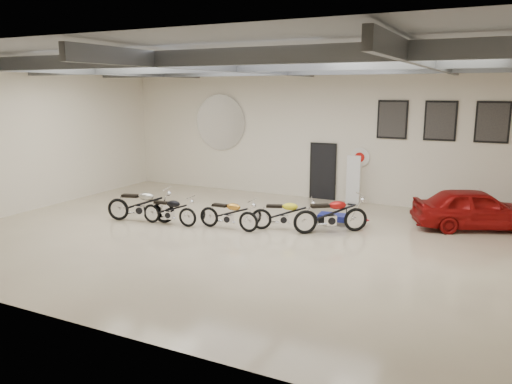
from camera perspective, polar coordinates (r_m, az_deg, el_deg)
The scene contains 19 objects.
floor at distance 14.30m, azimuth -2.15°, elevation -5.19°, with size 16.00×12.00×0.01m, color beige.
ceiling at distance 13.72m, azimuth -2.31°, elevation 15.23°, with size 16.00×12.00×0.01m, color slate.
back_wall at distance 19.24m, azimuth 6.41°, elevation 6.68°, with size 16.00×0.02×5.00m, color silver.
left_wall at distance 18.95m, azimuth -24.10°, elevation 5.67°, with size 0.02×12.00×5.00m, color silver.
ceiling_beams at distance 13.70m, azimuth -2.30°, elevation 14.18°, with size 15.80×11.80×0.32m, color #56595E, non-canonical shape.
door at distance 19.21m, azimuth 7.66°, elevation 2.28°, with size 0.92×0.08×2.10m, color black.
logo_plaque at distance 20.88m, azimuth -4.08°, elevation 7.94°, with size 2.30×0.06×1.16m, color silver, non-canonical shape.
poster_left at distance 18.35m, azimuth 15.32°, elevation 7.99°, with size 1.05×0.08×1.35m, color black, non-canonical shape.
poster_mid at distance 18.11m, azimuth 20.33°, elevation 7.64°, with size 1.05×0.08×1.35m, color black, non-canonical shape.
poster_right at distance 18.01m, azimuth 25.42°, elevation 7.22°, with size 1.05×0.08×1.35m, color black, non-canonical shape.
oil_sign at distance 18.72m, azimuth 11.78°, elevation 3.91°, with size 0.72×0.10×0.72m, color white, non-canonical shape.
banner_stand at distance 18.43m, azimuth 11.04°, elevation 1.36°, with size 0.50×0.20×1.83m, color white, non-canonical shape.
motorcycle_silver at distance 16.24m, azimuth -13.06°, elevation -1.34°, with size 2.22×0.69×1.15m, color silver, non-canonical shape.
motorcycle_black at distance 15.70m, azimuth -9.89°, elevation -2.01°, with size 1.85×0.57×0.96m, color silver, non-canonical shape.
motorcycle_gold at distance 14.98m, azimuth -3.17°, elevation -2.44°, with size 1.92×0.60×1.00m, color silver, non-canonical shape.
motorcycle_yellow at distance 14.90m, azimuth 3.23°, elevation -2.48°, with size 1.96×0.61×1.02m, color silver, non-canonical shape.
motorcycle_red at distance 14.77m, azimuth 8.54°, elevation -2.47°, with size 2.20×0.68×1.15m, color silver, non-canonical shape.
go_kart at distance 15.73m, azimuth 10.06°, elevation -2.69°, with size 1.62×0.73×0.59m, color navy, non-canonical shape.
vintage_car at distance 16.41m, azimuth 23.80°, elevation -1.75°, with size 3.65×1.47×1.24m, color maroon.
Camera 1 is at (6.56, -12.02, 4.14)m, focal length 35.00 mm.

